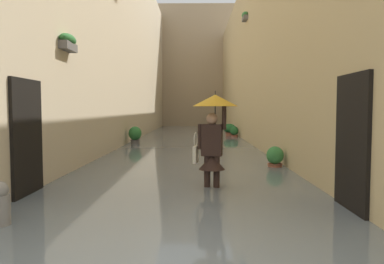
{
  "coord_description": "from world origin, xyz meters",
  "views": [
    {
      "loc": [
        -0.33,
        2.43,
        1.68
      ],
      "look_at": [
        -0.25,
        -4.29,
        1.27
      ],
      "focal_mm": 34.81,
      "sensor_mm": 36.0,
      "label": 1
    }
  ],
  "objects_px": {
    "potted_plant_near_right": "(135,136)",
    "potted_plant_mid_left": "(230,130)",
    "person_wading": "(213,128)",
    "potted_plant_far_left": "(234,133)",
    "potted_plant_near_left": "(275,159)"
  },
  "relations": [
    {
      "from": "potted_plant_mid_left",
      "to": "potted_plant_near_right",
      "type": "xyz_separation_m",
      "value": [
        4.42,
        5.05,
        0.04
      ]
    },
    {
      "from": "potted_plant_near_right",
      "to": "potted_plant_mid_left",
      "type": "bearing_deg",
      "value": -131.16
    },
    {
      "from": "potted_plant_mid_left",
      "to": "potted_plant_near_right",
      "type": "height_order",
      "value": "potted_plant_near_right"
    },
    {
      "from": "potted_plant_mid_left",
      "to": "potted_plant_near_right",
      "type": "relative_size",
      "value": 0.91
    },
    {
      "from": "potted_plant_near_left",
      "to": "potted_plant_near_right",
      "type": "bearing_deg",
      "value": -52.34
    },
    {
      "from": "potted_plant_mid_left",
      "to": "potted_plant_near_right",
      "type": "distance_m",
      "value": 6.71
    },
    {
      "from": "potted_plant_far_left",
      "to": "potted_plant_near_left",
      "type": "bearing_deg",
      "value": 90.14
    },
    {
      "from": "potted_plant_near_left",
      "to": "potted_plant_far_left",
      "type": "height_order",
      "value": "potted_plant_far_left"
    },
    {
      "from": "potted_plant_mid_left",
      "to": "potted_plant_far_left",
      "type": "xyz_separation_m",
      "value": [
        -0.17,
        0.91,
        -0.11
      ]
    },
    {
      "from": "person_wading",
      "to": "potted_plant_near_right",
      "type": "height_order",
      "value": "person_wading"
    },
    {
      "from": "person_wading",
      "to": "potted_plant_near_right",
      "type": "relative_size",
      "value": 2.13
    },
    {
      "from": "person_wading",
      "to": "potted_plant_mid_left",
      "type": "height_order",
      "value": "person_wading"
    },
    {
      "from": "potted_plant_near_left",
      "to": "potted_plant_mid_left",
      "type": "bearing_deg",
      "value": -88.99
    },
    {
      "from": "potted_plant_far_left",
      "to": "potted_plant_near_right",
      "type": "height_order",
      "value": "potted_plant_near_right"
    },
    {
      "from": "person_wading",
      "to": "potted_plant_near_left",
      "type": "height_order",
      "value": "person_wading"
    }
  ]
}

